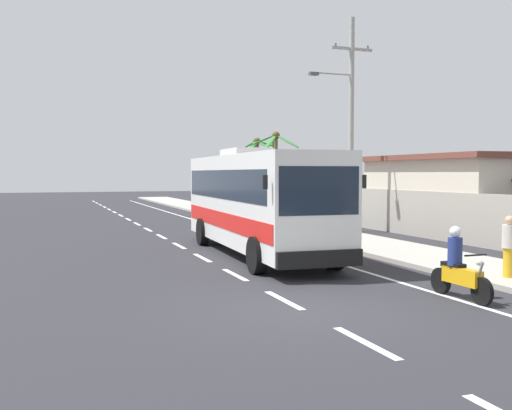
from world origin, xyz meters
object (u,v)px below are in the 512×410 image
Objects in this scene: coach_bus_foreground at (256,199)px; palm_third at (276,153)px; pedestrian_midwalk at (509,245)px; utility_pole_mid at (350,119)px; motorcycle_beside_bus at (459,269)px; palm_nearest at (257,159)px; roadside_building at (506,194)px.

coach_bus_foreground is 21.52m from palm_third.
pedestrian_midwalk is at bearing -59.19° from coach_bus_foreground.
pedestrian_midwalk is at bearing -101.23° from utility_pole_mid.
motorcycle_beside_bus is at bearing -53.02° from pedestrian_midwalk.
palm_third reaches higher than palm_nearest.
motorcycle_beside_bus is 1.25× the size of pedestrian_midwalk.
roadside_building is (11.98, 11.59, 1.16)m from motorcycle_beside_bus.
pedestrian_midwalk is (4.24, -7.11, -0.95)m from coach_bus_foreground.
motorcycle_beside_bus is 0.36× the size of palm_nearest.
coach_bus_foreground is at bearing -113.66° from palm_third.
coach_bus_foreground reaches higher than roadside_building.
utility_pole_mid reaches higher than coach_bus_foreground.
palm_nearest is at bearing 84.95° from utility_pole_mid.
palm_third is at bearing 66.34° from coach_bus_foreground.
utility_pole_mid is at bearing 70.33° from motorcycle_beside_bus.
coach_bus_foreground is 1.91× the size of palm_third.
pedestrian_midwalk is 14.13m from roadside_building.
utility_pole_mid reaches higher than palm_third.
palm_nearest is at bearing 95.12° from palm_third.
roadside_building is (13.73, 3.31, -0.09)m from coach_bus_foreground.
utility_pole_mid is at bearing -95.05° from palm_nearest.
utility_pole_mid is at bearing 40.84° from coach_bus_foreground.
pedestrian_midwalk is 13.96m from utility_pole_mid.
palm_third is at bearing -84.88° from palm_nearest.
coach_bus_foreground is 9.64m from utility_pole_mid.
coach_bus_foreground is 0.99× the size of roadside_building.
motorcycle_beside_bus is 0.18× the size of roadside_building.
motorcycle_beside_bus is 28.92m from palm_third.
palm_nearest is at bearing 69.90° from coach_bus_foreground.
roadside_building is (5.15, -16.29, -2.37)m from palm_third.
palm_third reaches higher than pedestrian_midwalk.
coach_bus_foreground reaches higher than pedestrian_midwalk.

